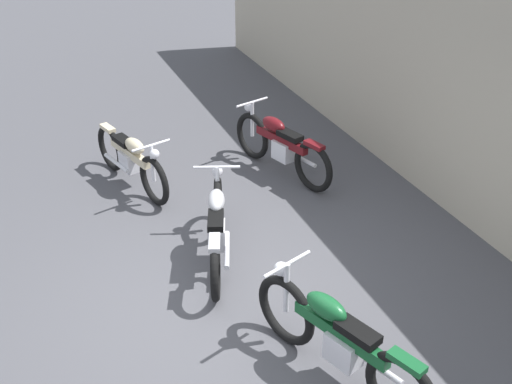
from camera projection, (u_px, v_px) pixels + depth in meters
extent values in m
plane|color=#47474C|center=(216.00, 312.00, 6.43)|extent=(40.00, 40.00, 0.00)
torus|color=black|center=(218.00, 205.00, 7.64)|extent=(0.70, 0.33, 0.71)
torus|color=black|center=(215.00, 269.00, 6.49)|extent=(0.70, 0.33, 0.71)
cube|color=silver|center=(217.00, 235.00, 7.01)|extent=(0.36, 0.29, 0.27)
cube|color=#ADADB2|center=(216.00, 221.00, 6.98)|extent=(0.97, 0.43, 0.12)
ellipsoid|color=#ADADB2|center=(216.00, 200.00, 7.04)|extent=(0.47, 0.33, 0.20)
cube|color=black|center=(216.00, 220.00, 6.76)|extent=(0.43, 0.30, 0.08)
cube|color=#ADADB2|center=(214.00, 243.00, 6.33)|extent=(0.33, 0.22, 0.06)
cylinder|color=silver|center=(217.00, 186.00, 7.50)|extent=(0.05, 0.05, 0.54)
cylinder|color=silver|center=(217.00, 167.00, 7.37)|extent=(0.23, 0.54, 0.04)
sphere|color=silver|center=(217.00, 171.00, 7.49)|extent=(0.14, 0.14, 0.14)
cylinder|color=silver|center=(227.00, 250.00, 6.88)|extent=(0.66, 0.29, 0.06)
torus|color=black|center=(286.00, 310.00, 5.89)|extent=(0.72, 0.34, 0.74)
cube|color=silver|center=(343.00, 349.00, 5.41)|extent=(0.37, 0.30, 0.28)
cube|color=#145128|center=(340.00, 333.00, 5.36)|extent=(1.01, 0.45, 0.12)
ellipsoid|color=#145128|center=(326.00, 307.00, 5.39)|extent=(0.49, 0.34, 0.20)
cube|color=black|center=(358.00, 332.00, 5.18)|extent=(0.44, 0.31, 0.08)
cube|color=#145128|center=(407.00, 362.00, 4.84)|extent=(0.35, 0.23, 0.06)
cylinder|color=silver|center=(286.00, 288.00, 5.75)|extent=(0.06, 0.06, 0.56)
cylinder|color=silver|center=(287.00, 264.00, 5.61)|extent=(0.24, 0.56, 0.04)
sphere|color=silver|center=(281.00, 269.00, 5.72)|extent=(0.14, 0.14, 0.14)
cylinder|color=silver|center=(369.00, 361.00, 5.38)|extent=(0.68, 0.30, 0.06)
torus|color=black|center=(252.00, 136.00, 9.42)|extent=(0.73, 0.30, 0.74)
torus|color=black|center=(313.00, 167.00, 8.50)|extent=(0.73, 0.30, 0.74)
cube|color=silver|center=(283.00, 151.00, 8.92)|extent=(0.37, 0.29, 0.28)
cube|color=#590F14|center=(281.00, 140.00, 8.87)|extent=(1.02, 0.40, 0.12)
ellipsoid|color=#590F14|center=(273.00, 124.00, 8.90)|extent=(0.48, 0.32, 0.20)
cube|color=black|center=(290.00, 135.00, 8.68)|extent=(0.44, 0.29, 0.08)
cube|color=#590F14|center=(314.00, 145.00, 8.33)|extent=(0.34, 0.21, 0.06)
cylinder|color=silver|center=(252.00, 119.00, 9.28)|extent=(0.06, 0.06, 0.55)
cylinder|color=silver|center=(252.00, 102.00, 9.15)|extent=(0.21, 0.57, 0.04)
sphere|color=silver|center=(249.00, 107.00, 9.25)|extent=(0.14, 0.14, 0.14)
cylinder|color=silver|center=(299.00, 157.00, 8.88)|extent=(0.69, 0.27, 0.06)
torus|color=black|center=(154.00, 181.00, 8.19)|extent=(0.70, 0.28, 0.70)
torus|color=black|center=(110.00, 148.00, 9.08)|extent=(0.70, 0.28, 0.70)
cube|color=silver|center=(129.00, 161.00, 8.66)|extent=(0.35, 0.27, 0.27)
cube|color=beige|center=(130.00, 153.00, 8.55)|extent=(0.97, 0.37, 0.12)
ellipsoid|color=beige|center=(135.00, 146.00, 8.35)|extent=(0.46, 0.30, 0.19)
cube|color=black|center=(123.00, 141.00, 8.61)|extent=(0.42, 0.27, 0.08)
cube|color=beige|center=(108.00, 128.00, 8.91)|extent=(0.33, 0.20, 0.06)
cylinder|color=silver|center=(153.00, 163.00, 8.06)|extent=(0.05, 0.05, 0.53)
cylinder|color=silver|center=(151.00, 145.00, 7.93)|extent=(0.19, 0.54, 0.03)
sphere|color=silver|center=(154.00, 154.00, 7.93)|extent=(0.13, 0.13, 0.13)
cylinder|color=silver|center=(116.00, 163.00, 8.76)|extent=(0.66, 0.25, 0.06)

